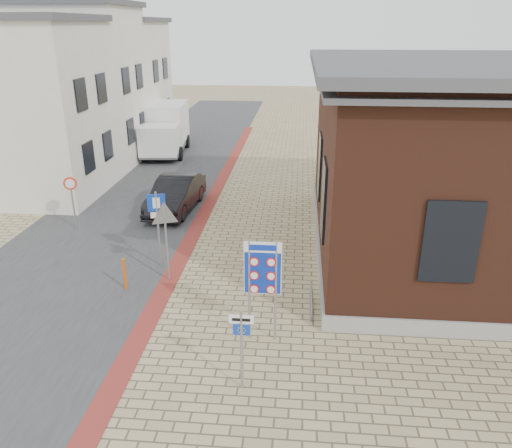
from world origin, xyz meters
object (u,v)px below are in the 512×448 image
(sedan, at_px, (176,194))
(essen_sign, at_px, (242,339))
(box_truck, at_px, (165,129))
(border_sign, at_px, (263,271))
(bollard, at_px, (125,274))
(parking_sign, at_px, (157,216))

(sedan, relative_size, essen_sign, 2.23)
(box_truck, relative_size, essen_sign, 2.96)
(border_sign, relative_size, bollard, 2.68)
(sedan, height_order, border_sign, border_sign)
(box_truck, xyz_separation_m, bollard, (3.29, -17.89, -1.08))
(sedan, distance_m, border_sign, 10.80)
(border_sign, xyz_separation_m, parking_sign, (-3.86, 4.00, -0.16))
(essen_sign, bearing_deg, border_sign, 81.40)
(border_sign, bearing_deg, bollard, 153.06)
(sedan, bearing_deg, box_truck, 111.19)
(border_sign, height_order, essen_sign, border_sign)
(box_truck, bearing_deg, sedan, -78.58)
(box_truck, relative_size, parking_sign, 2.25)
(essen_sign, bearing_deg, sedan, 110.88)
(bollard, bearing_deg, parking_sign, 67.90)
(essen_sign, height_order, parking_sign, parking_sign)
(border_sign, distance_m, essen_sign, 2.14)
(parking_sign, bearing_deg, box_truck, 91.04)
(essen_sign, relative_size, parking_sign, 0.76)
(sedan, bearing_deg, parking_sign, -77.51)
(essen_sign, xyz_separation_m, bollard, (-4.23, 4.30, -0.82))
(border_sign, bearing_deg, essen_sign, -99.18)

